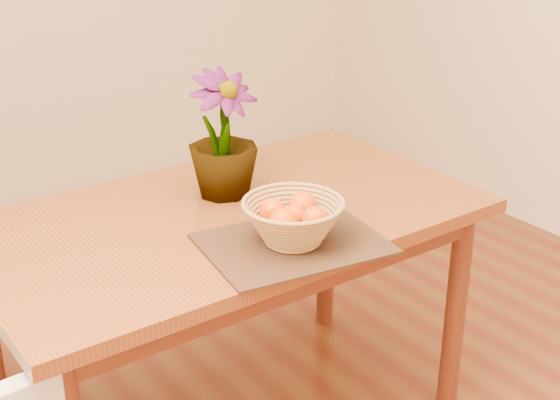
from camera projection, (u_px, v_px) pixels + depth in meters
table at (229, 239)px, 2.21m from camera, size 1.40×0.80×0.75m
placemat at (293, 243)px, 1.98m from camera, size 0.49×0.40×0.01m
wicker_basket at (293, 224)px, 1.96m from camera, size 0.26×0.26×0.11m
orange_pile at (293, 214)px, 1.95m from camera, size 0.17×0.17×0.07m
potted_plant at (223, 135)px, 2.21m from camera, size 0.22×0.22×0.36m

